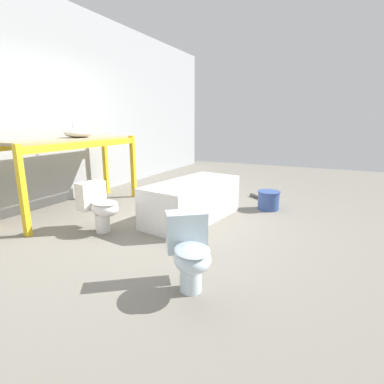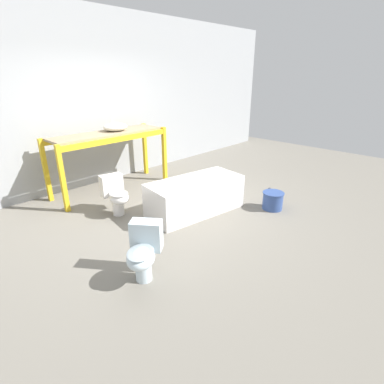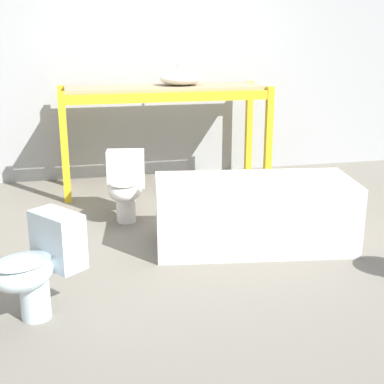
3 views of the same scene
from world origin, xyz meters
The scene contains 9 objects.
ground_plane centered at (0.00, 0.00, 0.00)m, with size 12.00×12.00×0.00m, color slate.
warehouse_wall_rear centered at (0.00, 2.03, 1.60)m, with size 10.80×0.08×3.20m.
shelving_rack centered at (-0.06, 1.42, 0.92)m, with size 2.17×0.70×1.09m.
sink_basin centered at (0.12, 1.44, 1.16)m, with size 0.45×0.39×0.23m.
bathtub_main centered at (0.30, -0.39, 0.31)m, with size 1.60×0.89×0.54m.
toilet_near centered at (-0.60, 0.45, 0.34)m, with size 0.39×0.57×0.61m.
toilet_far centered at (-1.29, -1.13, 0.34)m, with size 0.61×0.56×0.61m.
bucket_white centered at (1.24, -1.24, 0.15)m, with size 0.34×0.34×0.29m.
loose_pipe centered at (1.79, -0.98, 0.03)m, with size 0.36×0.44×0.06m.
Camera 1 is at (-3.28, -2.11, 1.34)m, focal length 28.00 mm.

